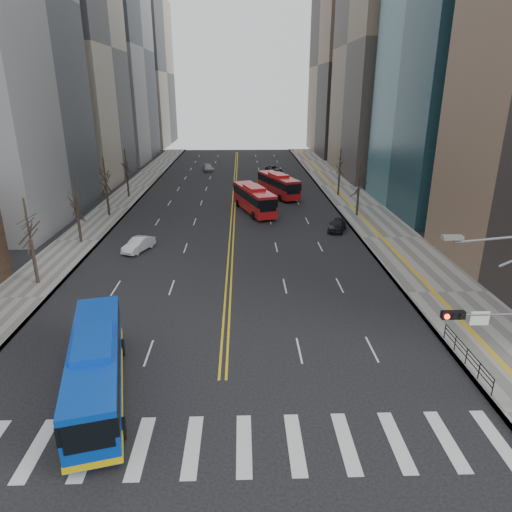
% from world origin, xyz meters
% --- Properties ---
extents(ground, '(220.00, 220.00, 0.00)m').
position_xyz_m(ground, '(0.00, 0.00, 0.00)').
color(ground, black).
extents(sidewalk_right, '(7.00, 130.00, 0.15)m').
position_xyz_m(sidewalk_right, '(17.50, 45.00, 0.07)').
color(sidewalk_right, slate).
rests_on(sidewalk_right, ground).
extents(sidewalk_left, '(5.00, 130.00, 0.15)m').
position_xyz_m(sidewalk_left, '(-16.50, 45.00, 0.07)').
color(sidewalk_left, slate).
rests_on(sidewalk_left, ground).
extents(crosswalk, '(26.70, 4.00, 0.01)m').
position_xyz_m(crosswalk, '(0.00, 0.00, 0.01)').
color(crosswalk, silver).
rests_on(crosswalk, ground).
extents(centerline, '(0.55, 100.00, 0.01)m').
position_xyz_m(centerline, '(0.00, 55.00, 0.01)').
color(centerline, gold).
rests_on(centerline, ground).
extents(office_towers, '(83.00, 134.00, 58.00)m').
position_xyz_m(office_towers, '(0.12, 68.51, 23.92)').
color(office_towers, gray).
rests_on(office_towers, ground).
extents(signal_mast, '(5.37, 0.37, 9.39)m').
position_xyz_m(signal_mast, '(13.77, 2.00, 4.86)').
color(signal_mast, slate).
rests_on(signal_mast, ground).
extents(pedestrian_railing, '(0.06, 6.06, 1.02)m').
position_xyz_m(pedestrian_railing, '(14.30, 6.00, 0.82)').
color(pedestrian_railing, black).
rests_on(pedestrian_railing, sidewalk_right).
extents(street_trees, '(35.20, 47.20, 7.60)m').
position_xyz_m(street_trees, '(-7.18, 34.55, 4.87)').
color(street_trees, black).
rests_on(street_trees, ground).
extents(blue_bus, '(5.16, 11.80, 3.37)m').
position_xyz_m(blue_bus, '(-6.55, 4.00, 1.77)').
color(blue_bus, '#0B3BAF').
rests_on(blue_bus, ground).
extents(red_bus_near, '(5.62, 11.28, 3.50)m').
position_xyz_m(red_bus_near, '(2.78, 42.55, 1.95)').
color(red_bus_near, red).
rests_on(red_bus_near, ground).
extents(red_bus_far, '(5.95, 10.94, 3.42)m').
position_xyz_m(red_bus_far, '(6.77, 52.29, 1.90)').
color(red_bus_far, red).
rests_on(red_bus_far, ground).
extents(car_white, '(2.93, 4.37, 1.36)m').
position_xyz_m(car_white, '(-9.31, 27.27, 0.68)').
color(car_white, silver).
rests_on(car_white, ground).
extents(car_dark_mid, '(3.07, 4.53, 1.43)m').
position_xyz_m(car_dark_mid, '(12.17, 33.68, 0.72)').
color(car_dark_mid, black).
rests_on(car_dark_mid, ground).
extents(car_silver, '(2.51, 4.67, 1.29)m').
position_xyz_m(car_silver, '(-5.54, 75.35, 0.64)').
color(car_silver, gray).
rests_on(car_silver, ground).
extents(car_dark_far, '(3.62, 4.99, 1.26)m').
position_xyz_m(car_dark_far, '(7.57, 73.56, 0.63)').
color(car_dark_far, black).
rests_on(car_dark_far, ground).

